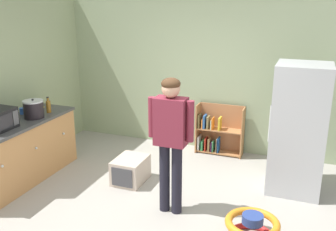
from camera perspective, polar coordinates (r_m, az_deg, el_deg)
The scene contains 13 objects.
ground_plane at distance 4.99m, azimuth -1.42°, elevation -14.04°, with size 12.00×12.00×0.00m, color #A49F97.
back_wall at distance 6.60m, azimuth 6.18°, elevation 6.30°, with size 5.20×0.06×2.70m, color #9FAF87.
left_side_wall at distance 6.49m, azimuth -20.77°, elevation 5.11°, with size 0.06×2.99×2.70m, color #9EAD82.
kitchen_counter at distance 5.94m, azimuth -21.37°, elevation -5.12°, with size 0.65×1.97×0.90m.
refrigerator at distance 5.43m, azimuth 18.94°, elevation -1.98°, with size 0.73×0.68×1.78m.
bookshelf at distance 6.63m, azimuth 7.34°, elevation -2.55°, with size 0.80×0.28×0.85m.
standing_person at distance 4.54m, azimuth 0.41°, elevation -2.66°, with size 0.57×0.23×1.72m.
baby_walker at distance 4.47m, azimuth 12.46°, elevation -16.11°, with size 0.60×0.60×0.32m.
pet_carrier at distance 5.65m, azimuth -5.63°, elevation -8.10°, with size 0.42×0.55×0.36m.
crock_pot at distance 5.90m, azimuth -19.46°, elevation 0.91°, with size 0.29×0.29×0.29m.
banana_bunch at distance 6.32m, azimuth -18.45°, elevation 1.09°, with size 0.15×0.16×0.04m.
amber_bottle at distance 6.11m, azimuth -17.45°, elevation 1.34°, with size 0.07×0.07×0.25m.
blue_cup at distance 6.17m, azimuth -20.96°, elevation 0.64°, with size 0.08×0.08×0.10m, color blue.
Camera 1 is at (1.62, -3.94, 2.58)m, focal length 40.75 mm.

